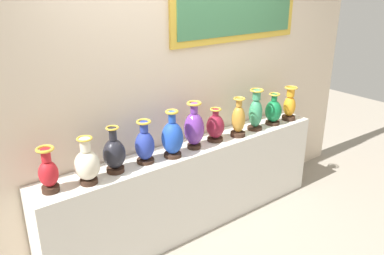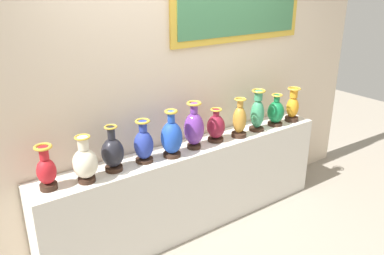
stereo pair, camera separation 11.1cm
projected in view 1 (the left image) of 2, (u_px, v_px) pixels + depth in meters
name	position (u px, v px, depth m)	size (l,w,h in m)	color
ground_plane	(192.00, 224.00, 3.84)	(10.72, 10.72, 0.00)	gray
display_shelf	(192.00, 187.00, 3.69)	(2.90, 0.37, 0.84)	silver
back_wall	(177.00, 68.00, 3.49)	(4.72, 0.14, 3.00)	beige
vase_crimson	(48.00, 173.00, 2.76)	(0.14, 0.14, 0.34)	#382319
vase_ivory	(87.00, 164.00, 2.86)	(0.19, 0.19, 0.37)	#382319
vase_onyx	(114.00, 154.00, 3.04)	(0.18, 0.18, 0.38)	#382319
vase_cobalt	(145.00, 145.00, 3.20)	(0.16, 0.16, 0.37)	#382319
vase_sapphire	(172.00, 138.00, 3.29)	(0.18, 0.18, 0.42)	#382319
vase_violet	(195.00, 128.00, 3.45)	(0.18, 0.18, 0.43)	#382319
vase_burgundy	(215.00, 127.00, 3.63)	(0.17, 0.17, 0.32)	#382319
vase_ochre	(238.00, 120.00, 3.72)	(0.14, 0.14, 0.38)	#382319
vase_jade	(256.00, 112.00, 3.88)	(0.15, 0.15, 0.42)	#382319
vase_emerald	(273.00, 111.00, 4.04)	(0.17, 0.17, 0.33)	#382319
vase_amber	(290.00, 105.00, 4.16)	(0.14, 0.14, 0.36)	#382319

